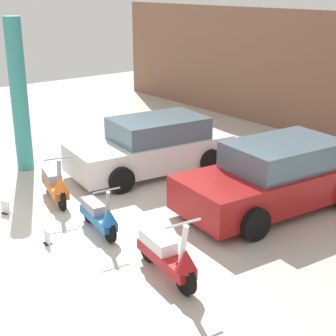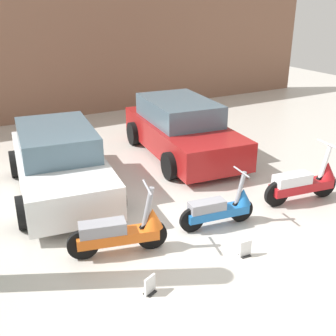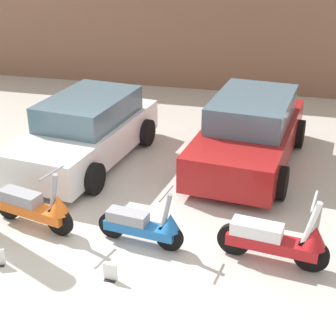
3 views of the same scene
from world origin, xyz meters
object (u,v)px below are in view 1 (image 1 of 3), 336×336
(scooter_front_center, at_px, (168,255))
(scooter_front_left, at_px, (55,184))
(car_rear_center, at_px, (276,177))
(placard_near_left_scooter, at_px, (5,208))
(scooter_front_right, at_px, (99,215))
(placard_near_right_scooter, at_px, (47,238))
(support_column_side, at_px, (19,96))
(car_rear_left, at_px, (152,146))

(scooter_front_center, bearing_deg, scooter_front_left, -173.12)
(car_rear_center, xyz_separation_m, placard_near_left_scooter, (-3.07, -4.34, -0.53))
(scooter_front_right, bearing_deg, scooter_front_left, -174.18)
(placard_near_left_scooter, bearing_deg, scooter_front_center, 14.74)
(placard_near_left_scooter, bearing_deg, placard_near_right_scooter, 2.38)
(placard_near_right_scooter, bearing_deg, scooter_front_right, 77.86)
(car_rear_center, xyz_separation_m, support_column_side, (-5.27, -2.93, 1.14))
(scooter_front_right, xyz_separation_m, support_column_side, (-4.06, 0.40, 1.44))
(support_column_side, bearing_deg, placard_near_left_scooter, -32.63)
(placard_near_left_scooter, relative_size, support_column_side, 0.07)
(car_rear_left, bearing_deg, car_rear_center, 108.79)
(scooter_front_right, relative_size, support_column_side, 0.38)
(placard_near_left_scooter, height_order, placard_near_right_scooter, same)
(scooter_front_center, height_order, car_rear_left, car_rear_left)
(scooter_front_left, height_order, car_rear_center, car_rear_center)
(car_rear_center, bearing_deg, placard_near_right_scooter, -12.06)
(placard_near_left_scooter, xyz_separation_m, support_column_side, (-2.20, 1.41, 1.67))
(car_rear_center, height_order, placard_near_left_scooter, car_rear_center)
(scooter_front_left, height_order, placard_near_right_scooter, scooter_front_left)
(car_rear_left, height_order, support_column_side, support_column_side)
(scooter_front_right, height_order, car_rear_center, car_rear_center)
(scooter_front_left, bearing_deg, scooter_front_center, 12.82)
(scooter_front_center, height_order, support_column_side, support_column_side)
(scooter_front_right, height_order, support_column_side, support_column_side)
(scooter_front_center, relative_size, placard_near_right_scooter, 6.12)
(placard_near_left_scooter, distance_m, placard_near_right_scooter, 1.66)
(placard_near_left_scooter, relative_size, placard_near_right_scooter, 1.00)
(placard_near_right_scooter, relative_size, support_column_side, 0.07)
(placard_near_left_scooter, distance_m, support_column_side, 3.10)
(scooter_front_left, bearing_deg, car_rear_left, 107.92)
(car_rear_left, xyz_separation_m, car_rear_center, (3.19, 0.64, 0.02))
(car_rear_left, bearing_deg, scooter_front_right, 43.81)
(placard_near_left_scooter, xyz_separation_m, placard_near_right_scooter, (1.66, 0.07, 0.00))
(placard_near_left_scooter, bearing_deg, support_column_side, 147.37)
(scooter_front_right, bearing_deg, scooter_front_center, 7.45)
(placard_near_right_scooter, xyz_separation_m, support_column_side, (-3.86, 1.34, 1.67))
(scooter_front_left, distance_m, placard_near_left_scooter, 1.10)
(scooter_front_right, xyz_separation_m, placard_near_right_scooter, (-0.20, -0.94, -0.23))
(scooter_front_left, xyz_separation_m, placard_near_right_scooter, (1.59, -0.99, -0.27))
(car_rear_left, bearing_deg, placard_near_left_scooter, 9.30)
(scooter_front_center, xyz_separation_m, car_rear_center, (-0.75, 3.33, 0.25))
(scooter_front_right, xyz_separation_m, placard_near_left_scooter, (-1.86, -1.01, -0.23))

